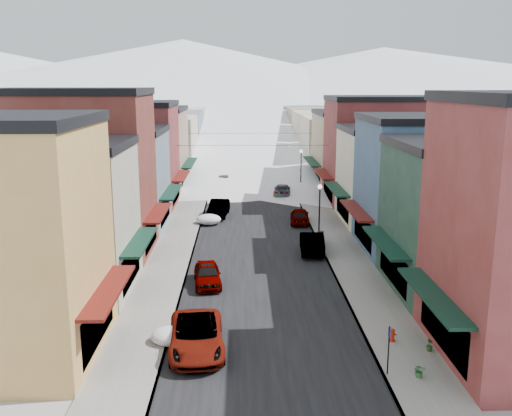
{
  "coord_description": "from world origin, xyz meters",
  "views": [
    {
      "loc": [
        -1.29,
        -21.78,
        12.87
      ],
      "look_at": [
        0.0,
        26.21,
        2.28
      ],
      "focal_mm": 40.0,
      "sensor_mm": 36.0,
      "label": 1
    }
  ],
  "objects": [
    {
      "name": "car_green_sedan",
      "position": [
        4.16,
        20.46,
        0.82
      ],
      "size": [
        2.05,
        5.07,
        1.64
      ],
      "primitive_type": "imported",
      "rotation": [
        0.0,
        0.0,
        3.08
      ],
      "color": "black",
      "rests_on": "ground"
    },
    {
      "name": "bldg_l_cream",
      "position": [
        -13.19,
        12.5,
        4.76
      ],
      "size": [
        11.3,
        8.2,
        9.5
      ],
      "color": "#BCB397",
      "rests_on": "ground"
    },
    {
      "name": "car_lane_silver",
      "position": [
        -0.75,
        60.3,
        0.8
      ],
      "size": [
        2.25,
        4.83,
        1.6
      ],
      "primitive_type": "imported",
      "rotation": [
        0.0,
        0.0,
        0.08
      ],
      "color": "gray",
      "rests_on": "ground"
    },
    {
      "name": "snow_pile_far",
      "position": [
        -4.28,
        29.8,
        0.43
      ],
      "size": [
        2.11,
        2.5,
        0.89
      ],
      "color": "white",
      "rests_on": "ground"
    },
    {
      "name": "bldg_r_green",
      "position": [
        13.19,
        12.0,
        4.76
      ],
      "size": [
        11.3,
        9.2,
        9.5
      ],
      "color": "#1C3C2E",
      "rests_on": "ground"
    },
    {
      "name": "overhead_cables",
      "position": [
        0.0,
        47.5,
        6.2
      ],
      "size": [
        16.4,
        15.04,
        0.04
      ],
      "color": "black",
      "rests_on": "ground"
    },
    {
      "name": "car_lane_white",
      "position": [
        0.63,
        72.48,
        0.72
      ],
      "size": [
        2.4,
        5.16,
        1.43
      ],
      "primitive_type": "imported",
      "rotation": [
        0.0,
        0.0,
        3.15
      ],
      "color": "#BBBABD",
      "rests_on": "ground"
    },
    {
      "name": "car_silver_wagon",
      "position": [
        -3.5,
        48.72,
        0.73
      ],
      "size": [
        2.67,
        5.25,
        1.46
      ],
      "primitive_type": "imported",
      "rotation": [
        0.0,
        0.0,
        -0.13
      ],
      "color": "gray",
      "rests_on": "ground"
    },
    {
      "name": "bldg_l_tan",
      "position": [
        -13.19,
        48.0,
        5.01
      ],
      "size": [
        11.3,
        11.2,
        10.0
      ],
      "color": "#9B7B66",
      "rests_on": "ground"
    },
    {
      "name": "bldg_r_brick_far",
      "position": [
        14.19,
        39.0,
        5.76
      ],
      "size": [
        13.3,
        9.2,
        11.5
      ],
      "color": "maroon",
      "rests_on": "ground"
    },
    {
      "name": "car_gray_suv",
      "position": [
        4.19,
        29.83,
        0.73
      ],
      "size": [
        2.06,
        4.41,
        1.46
      ],
      "primitive_type": "imported",
      "rotation": [
        0.0,
        0.0,
        3.06
      ],
      "color": "gray",
      "rests_on": "ground"
    },
    {
      "name": "bldg_l_brick_far",
      "position": [
        -14.19,
        38.0,
        5.51
      ],
      "size": [
        13.3,
        9.2,
        11.0
      ],
      "color": "maroon",
      "rests_on": "ground"
    },
    {
      "name": "bldg_r_cream",
      "position": [
        13.69,
        30.0,
        4.51
      ],
      "size": [
        12.3,
        9.2,
        9.0
      ],
      "color": "beige",
      "rests_on": "ground"
    },
    {
      "name": "streetlamp_far",
      "position": [
        5.96,
        46.11,
        3.22
      ],
      "size": [
        0.41,
        0.41,
        4.88
      ],
      "color": "black",
      "rests_on": "sidewalk_right"
    },
    {
      "name": "planter_near",
      "position": [
        6.54,
        1.0,
        0.45
      ],
      "size": [
        0.6,
        0.54,
        0.59
      ],
      "primitive_type": "imported",
      "rotation": [
        0.0,
        0.0,
        -0.17
      ],
      "color": "#327034",
      "rests_on": "sidewalk_right"
    },
    {
      "name": "sidewalk_right",
      "position": [
        6.6,
        60.0,
        0.07
      ],
      "size": [
        3.2,
        160.0,
        0.15
      ],
      "primitive_type": "cube",
      "color": "gray",
      "rests_on": "ground"
    },
    {
      "name": "streetlamp_near",
      "position": [
        5.2,
        24.08,
        3.02
      ],
      "size": [
        0.38,
        0.38,
        4.55
      ],
      "color": "black",
      "rests_on": "sidewalk_right"
    },
    {
      "name": "curb_left",
      "position": [
        -5.05,
        60.0,
        0.07
      ],
      "size": [
        0.1,
        160.0,
        0.15
      ],
      "primitive_type": "cube",
      "color": "slate",
      "rests_on": "ground"
    },
    {
      "name": "bldg_r_blue",
      "position": [
        13.19,
        21.0,
        5.26
      ],
      "size": [
        11.3,
        9.2,
        10.5
      ],
      "color": "#375A7C",
      "rests_on": "ground"
    },
    {
      "name": "distant_blocks",
      "position": [
        0.0,
        83.0,
        4.0
      ],
      "size": [
        34.0,
        55.0,
        8.0
      ],
      "color": "gray",
      "rests_on": "ground"
    },
    {
      "name": "road",
      "position": [
        0.0,
        60.0,
        0.01
      ],
      "size": [
        10.0,
        160.0,
        0.01
      ],
      "primitive_type": "cube",
      "color": "black",
      "rests_on": "ground"
    },
    {
      "name": "planter_far",
      "position": [
        7.8,
        3.48,
        0.45
      ],
      "size": [
        0.47,
        0.47,
        0.6
      ],
      "primitive_type": "imported",
      "rotation": [
        0.0,
        0.0,
        0.86
      ],
      "color": "#304E23",
      "rests_on": "sidewalk_right"
    },
    {
      "name": "curb_right",
      "position": [
        5.05,
        60.0,
        0.07
      ],
      "size": [
        0.1,
        160.0,
        0.15
      ],
      "primitive_type": "cube",
      "color": "slate",
      "rests_on": "ground"
    },
    {
      "name": "car_white_suv",
      "position": [
        -3.5,
        4.11,
        0.78
      ],
      "size": [
        3.06,
        5.84,
        1.57
      ],
      "primitive_type": "imported",
      "rotation": [
        0.0,
        0.0,
        0.08
      ],
      "color": "#BBBBBD",
      "rests_on": "ground"
    },
    {
      "name": "snow_pile_mid",
      "position": [
        -4.28,
        29.63,
        0.46
      ],
      "size": [
        2.3,
        2.61,
        0.97
      ],
      "color": "white",
      "rests_on": "ground"
    },
    {
      "name": "parking_sign",
      "position": [
        5.2,
        1.3,
        1.48
      ],
      "size": [
        0.06,
        0.31,
        2.28
      ],
      "color": "black",
      "rests_on": "sidewalk_right"
    },
    {
      "name": "fire_hydrant",
      "position": [
        6.27,
        4.57,
        0.46
      ],
      "size": [
        0.4,
        0.3,
        0.68
      ],
      "color": "red",
      "rests_on": "sidewalk_right"
    },
    {
      "name": "car_black_sedan",
      "position": [
        3.5,
        43.05,
        0.69
      ],
      "size": [
        2.44,
        4.92,
        1.37
      ],
      "primitive_type": "imported",
      "rotation": [
        0.0,
        0.0,
        3.03
      ],
      "color": "black",
      "rests_on": "ground"
    },
    {
      "name": "ground",
      "position": [
        0.0,
        0.0,
        0.0
      ],
      "size": [
        600.0,
        600.0,
        0.0
      ],
      "primitive_type": "plane",
      "color": "gray",
      "rests_on": "ground"
    },
    {
      "name": "snow_pile_near",
      "position": [
        -4.81,
        4.97,
        0.42
      ],
      "size": [
        2.06,
        2.47,
        0.87
      ],
      "color": "white",
      "rests_on": "ground"
    },
    {
      "name": "bldg_l_brick_near",
      "position": [
        -13.69,
        20.5,
        6.26
      ],
      "size": [
        12.3,
        8.2,
        12.5
      ],
      "color": "maroon",
      "rests_on": "ground"
    },
    {
      "name": "car_silver_sedan",
      "position": [
        -3.5,
        13.43,
        0.72
      ],
      "size": [
        2.13,
        4.37,
        1.43
      ],
      "primitive_type": "imported",
      "rotation": [
        0.0,
        0.0,
        0.11
      ],
      "color": "#96999D",
      "rests_on": "ground"
    },
    {
      "name": "trash_can",
      "position": [
        5.2,
        22.96,
        0.59
      ],
      "size": [
        0.51,
        0.51,
        0.87
      ],
      "color": "#595B5E",
      "rests_on": "sidewalk_right"
    },
    {
      "name": "bldg_l_grayblue",
      "position": [
        -13.19,
        29.0,
        4.51
      ],
      "size": [
        11.3,
        9.2,
        9.0
      ],
      "color": "slate",
      "rests_on": "ground"
    },
    {
      "name": "car_dark_hatch",
      "position": [
        -3.5,
        32.86,
        0.8
      ],
      "size": [
        2.18,
        5.01,
        1.6
      ],
      "primitive_type": "imported",
      "rotation": [
        0.0,
        0.0,
        -0.1
      ],
      "color": "black",
      "rests_on": "ground"
    },
    {
      "name": "bldg_r_tan",
      "position": [
        13.19,
        49.0,
        4.76
      ],
      "size": [
        11.3,
        11.2,
        9.5
      ],
      "color": "tan",
      "rests_on": "ground"
    },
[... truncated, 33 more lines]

